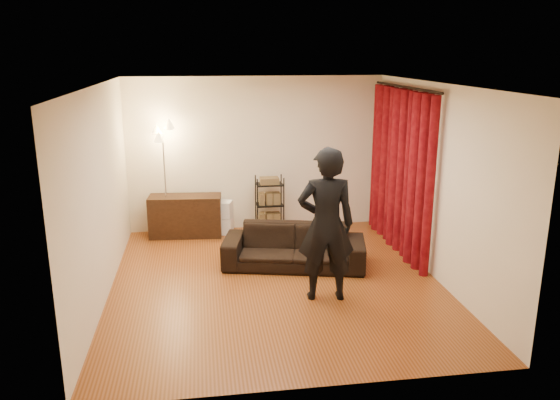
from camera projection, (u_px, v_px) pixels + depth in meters
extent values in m
plane|color=brown|center=(276.00, 282.00, 7.60)|extent=(5.00, 5.00, 0.00)
plane|color=white|center=(276.00, 85.00, 6.89)|extent=(5.00, 5.00, 0.00)
plane|color=#F0E1C6|center=(256.00, 154.00, 9.63)|extent=(5.00, 0.00, 5.00)
plane|color=#F0E1C6|center=(315.00, 256.00, 4.86)|extent=(5.00, 0.00, 5.00)
plane|color=#F0E1C6|center=(101.00, 194.00, 6.93)|extent=(0.00, 5.00, 5.00)
plane|color=#F0E1C6|center=(436.00, 182.00, 7.56)|extent=(0.00, 5.00, 5.00)
cylinder|color=black|center=(405.00, 87.00, 8.30)|extent=(0.04, 2.65, 0.04)
imported|color=black|center=(294.00, 247.00, 8.10)|extent=(2.21, 1.26, 0.61)
imported|color=black|center=(326.00, 225.00, 6.87)|extent=(0.77, 0.54, 1.99)
cube|color=black|center=(186.00, 216.00, 9.42)|extent=(1.26, 0.56, 0.72)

